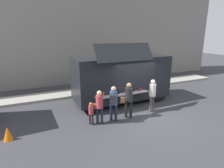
% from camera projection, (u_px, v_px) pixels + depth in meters
% --- Properties ---
extents(ground_plane, '(60.00, 60.00, 0.00)m').
position_uv_depth(ground_plane, '(147.00, 115.00, 9.50)').
color(ground_plane, '#38383D').
extents(curb_strip, '(28.00, 1.60, 0.15)m').
position_uv_depth(curb_strip, '(49.00, 96.00, 12.11)').
color(curb_strip, '#9E998E').
rests_on(curb_strip, ground).
extents(building_behind, '(32.00, 2.40, 9.06)m').
position_uv_depth(building_behind, '(52.00, 28.00, 14.75)').
color(building_behind, gray).
rests_on(building_behind, ground).
extents(food_truck_main, '(5.68, 2.85, 3.60)m').
position_uv_depth(food_truck_main, '(122.00, 77.00, 11.00)').
color(food_truck_main, black).
rests_on(food_truck_main, ground).
extents(traffic_cone_orange, '(0.36, 0.36, 0.55)m').
position_uv_depth(traffic_cone_orange, '(8.00, 133.00, 7.19)').
color(traffic_cone_orange, orange).
rests_on(traffic_cone_orange, ground).
extents(trash_bin, '(0.60, 0.60, 1.02)m').
position_uv_depth(trash_bin, '(154.00, 79.00, 14.96)').
color(trash_bin, '#2E5E36').
rests_on(trash_bin, ground).
extents(customer_front_ordering, '(0.57, 0.44, 1.79)m').
position_uv_depth(customer_front_ordering, '(128.00, 97.00, 8.93)').
color(customer_front_ordering, black).
rests_on(customer_front_ordering, ground).
extents(customer_mid_with_backpack, '(0.48, 0.56, 1.73)m').
position_uv_depth(customer_mid_with_backpack, '(114.00, 100.00, 8.54)').
color(customer_mid_with_backpack, '#1E2335').
rests_on(customer_mid_with_backpack, ground).
extents(customer_rear_waiting, '(0.49, 0.44, 1.61)m').
position_uv_depth(customer_rear_waiting, '(99.00, 104.00, 8.34)').
color(customer_rear_waiting, '#202336').
rests_on(customer_rear_waiting, ground).
extents(customer_extra_browsing, '(0.36, 0.36, 1.75)m').
position_uv_depth(customer_extra_browsing, '(152.00, 93.00, 9.71)').
color(customer_extra_browsing, '#4B4641').
rests_on(customer_extra_browsing, ground).
extents(child_near_queue, '(0.22, 0.22, 1.09)m').
position_uv_depth(child_near_queue, '(91.00, 111.00, 8.32)').
color(child_near_queue, black).
rests_on(child_near_queue, ground).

